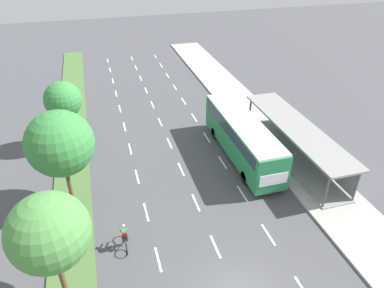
# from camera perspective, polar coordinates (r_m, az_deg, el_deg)

# --- Properties ---
(median_strip) EXTENTS (2.60, 52.00, 0.12)m
(median_strip) POSITION_cam_1_polar(r_m,az_deg,el_deg) (34.35, -18.76, 1.46)
(median_strip) COLOR #4C7038
(median_strip) RESTS_ON ground
(sidewalk_right) EXTENTS (4.50, 52.00, 0.15)m
(sidewalk_right) POSITION_cam_1_polar(r_m,az_deg,el_deg) (37.24, 9.04, 5.26)
(sidewalk_right) COLOR #ADAAA3
(sidewalk_right) RESTS_ON ground
(lane_divider_left) EXTENTS (0.14, 47.45, 0.01)m
(lane_divider_left) POSITION_cam_1_polar(r_m,az_deg,el_deg) (32.77, -10.45, 1.09)
(lane_divider_left) COLOR white
(lane_divider_left) RESTS_ON ground
(lane_divider_center) EXTENTS (0.14, 47.45, 0.01)m
(lane_divider_center) POSITION_cam_1_polar(r_m,az_deg,el_deg) (33.16, -4.46, 1.95)
(lane_divider_center) COLOR white
(lane_divider_center) RESTS_ON ground
(lane_divider_right) EXTENTS (0.14, 47.45, 0.01)m
(lane_divider_right) POSITION_cam_1_polar(r_m,az_deg,el_deg) (33.90, 1.33, 2.76)
(lane_divider_right) COLOR white
(lane_divider_right) RESTS_ON ground
(bus_shelter) EXTENTS (2.90, 13.18, 2.86)m
(bus_shelter) POSITION_cam_1_polar(r_m,az_deg,el_deg) (29.64, 16.81, 0.87)
(bus_shelter) COLOR gray
(bus_shelter) RESTS_ON sidewalk_right
(bus) EXTENTS (2.54, 11.29, 3.37)m
(bus) POSITION_cam_1_polar(r_m,az_deg,el_deg) (28.76, 8.10, 1.48)
(bus) COLOR #28844C
(bus) RESTS_ON ground
(cyclist) EXTENTS (0.46, 1.82, 1.71)m
(cyclist) POSITION_cam_1_polar(r_m,az_deg,el_deg) (21.82, -10.82, -14.59)
(cyclist) COLOR black
(cyclist) RESTS_ON ground
(median_tree_nearest) EXTENTS (3.74, 3.74, 6.57)m
(median_tree_nearest) POSITION_cam_1_polar(r_m,az_deg,el_deg) (17.31, -22.14, -13.14)
(median_tree_nearest) COLOR brown
(median_tree_nearest) RESTS_ON median_strip
(median_tree_second) EXTENTS (4.29, 4.29, 6.85)m
(median_tree_second) POSITION_cam_1_polar(r_m,az_deg,el_deg) (23.55, -20.58, 0.06)
(median_tree_second) COLOR brown
(median_tree_second) RESTS_ON median_strip
(median_tree_third) EXTENTS (3.04, 3.04, 5.82)m
(median_tree_third) POSITION_cam_1_polar(r_m,az_deg,el_deg) (30.70, -20.16, 6.69)
(median_tree_third) COLOR brown
(median_tree_third) RESTS_ON median_strip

